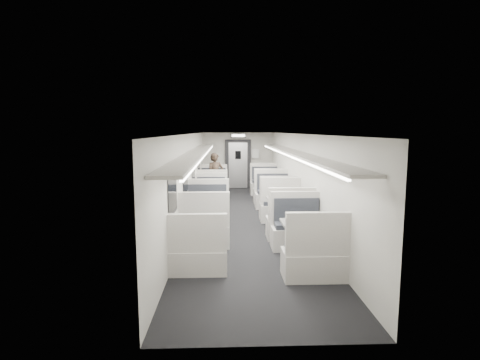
{
  "coord_description": "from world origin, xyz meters",
  "views": [
    {
      "loc": [
        -0.5,
        -10.04,
        2.5
      ],
      "look_at": [
        -0.1,
        0.74,
        1.06
      ],
      "focal_mm": 28.0,
      "sensor_mm": 36.0,
      "label": 1
    }
  ],
  "objects": [
    {
      "name": "room",
      "position": [
        0.0,
        0.0,
        1.2
      ],
      "size": [
        3.24,
        12.24,
        2.64
      ],
      "color": "black",
      "rests_on": "ground"
    },
    {
      "name": "booth_left_d",
      "position": [
        -1.0,
        -2.9,
        0.37
      ],
      "size": [
        1.01,
        2.06,
        1.1
      ],
      "color": "beige",
      "rests_on": "room"
    },
    {
      "name": "booth_right_b",
      "position": [
        1.0,
        0.99,
        0.41
      ],
      "size": [
        1.14,
        2.31,
        1.23
      ],
      "color": "beige",
      "rests_on": "room"
    },
    {
      "name": "wall_notice",
      "position": [
        0.75,
        5.92,
        1.5
      ],
      "size": [
        0.32,
        0.02,
        0.4
      ],
      "primitive_type": "cube",
      "color": "silver",
      "rests_on": "room"
    },
    {
      "name": "booth_left_a",
      "position": [
        -1.0,
        3.71,
        0.39
      ],
      "size": [
        1.06,
        2.16,
        1.15
      ],
      "color": "beige",
      "rests_on": "room"
    },
    {
      "name": "window_a",
      "position": [
        -1.49,
        3.4,
        1.35
      ],
      "size": [
        0.02,
        1.18,
        0.84
      ],
      "primitive_type": "cube",
      "color": "black",
      "rests_on": "room"
    },
    {
      "name": "passenger",
      "position": [
        -0.9,
        3.43,
        0.84
      ],
      "size": [
        0.72,
        0.6,
        1.69
      ],
      "primitive_type": "imported",
      "rotation": [
        0.0,
        0.0,
        0.38
      ],
      "color": "black",
      "rests_on": "room"
    },
    {
      "name": "vestibule_door",
      "position": [
        0.0,
        5.93,
        1.04
      ],
      "size": [
        1.1,
        0.13,
        2.1
      ],
      "color": "black",
      "rests_on": "room"
    },
    {
      "name": "luggage_rack_left",
      "position": [
        -1.24,
        -0.3,
        1.92
      ],
      "size": [
        0.46,
        10.4,
        0.09
      ],
      "color": "beige",
      "rests_on": "room"
    },
    {
      "name": "window_d",
      "position": [
        -1.49,
        -3.2,
        1.35
      ],
      "size": [
        0.02,
        1.18,
        0.84
      ],
      "primitive_type": "cube",
      "color": "black",
      "rests_on": "room"
    },
    {
      "name": "luggage_rack_right",
      "position": [
        1.24,
        -0.3,
        1.92
      ],
      "size": [
        0.46,
        10.4,
        0.09
      ],
      "color": "beige",
      "rests_on": "room"
    },
    {
      "name": "booth_right_a",
      "position": [
        1.0,
        3.53,
        0.41
      ],
      "size": [
        1.12,
        2.27,
        1.21
      ],
      "color": "beige",
      "rests_on": "room"
    },
    {
      "name": "booth_left_c",
      "position": [
        -1.0,
        -1.3,
        0.41
      ],
      "size": [
        1.13,
        2.29,
        1.22
      ],
      "color": "beige",
      "rests_on": "room"
    },
    {
      "name": "booth_right_c",
      "position": [
        1.0,
        -0.78,
        0.41
      ],
      "size": [
        1.13,
        2.29,
        1.22
      ],
      "color": "beige",
      "rests_on": "room"
    },
    {
      "name": "booth_left_b",
      "position": [
        -1.0,
        1.16,
        0.37
      ],
      "size": [
        1.03,
        2.08,
        1.11
      ],
      "color": "beige",
      "rests_on": "room"
    },
    {
      "name": "window_b",
      "position": [
        -1.49,
        1.2,
        1.35
      ],
      "size": [
        0.02,
        1.18,
        0.84
      ],
      "primitive_type": "cube",
      "color": "black",
      "rests_on": "room"
    },
    {
      "name": "window_c",
      "position": [
        -1.49,
        -1.0,
        1.35
      ],
      "size": [
        0.02,
        1.18,
        0.84
      ],
      "primitive_type": "cube",
      "color": "black",
      "rests_on": "room"
    },
    {
      "name": "exit_sign",
      "position": [
        0.0,
        5.44,
        2.28
      ],
      "size": [
        0.62,
        0.12,
        0.16
      ],
      "color": "black",
      "rests_on": "room"
    },
    {
      "name": "booth_right_d",
      "position": [
        1.0,
        -3.17,
        0.4
      ],
      "size": [
        1.09,
        2.22,
        1.19
      ],
      "color": "beige",
      "rests_on": "room"
    }
  ]
}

